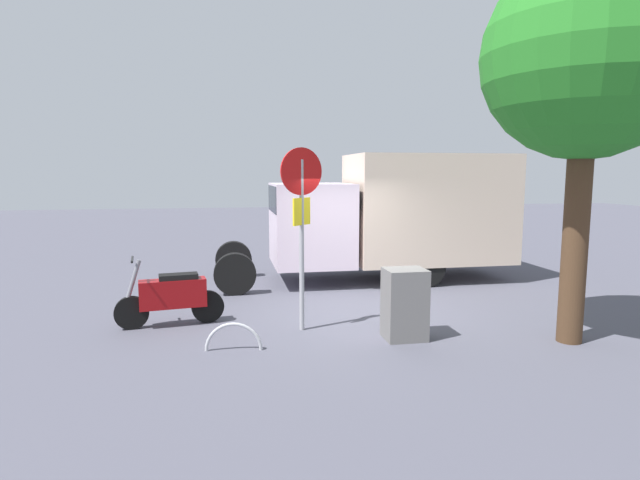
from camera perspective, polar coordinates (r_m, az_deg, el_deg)
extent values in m
plane|color=#4A4A56|center=(9.76, 4.42, -7.96)|extent=(60.00, 60.00, 0.00)
cylinder|color=black|center=(13.72, 8.70, -1.60)|extent=(0.90, 0.26, 0.90)
cylinder|color=black|center=(11.97, 11.67, -2.99)|extent=(0.90, 0.26, 0.90)
cylinder|color=black|center=(12.98, -9.60, -2.13)|extent=(0.90, 0.26, 0.90)
cylinder|color=black|center=(11.11, -9.45, -3.74)|extent=(0.90, 0.26, 0.90)
cube|color=beige|center=(12.84, 11.89, 3.51)|extent=(3.83, 2.23, 2.58)
cube|color=silver|center=(12.07, -1.03, 1.80)|extent=(1.82, 2.12, 1.90)
cube|color=black|center=(12.03, -1.04, 4.65)|extent=(1.84, 1.96, 0.60)
cylinder|color=black|center=(9.16, -20.24, -7.62)|extent=(0.57, 0.18, 0.56)
cylinder|color=black|center=(9.21, -12.39, -7.24)|extent=(0.57, 0.18, 0.56)
cube|color=maroon|center=(9.10, -16.05, -5.73)|extent=(1.13, 0.47, 0.48)
cube|color=black|center=(9.05, -15.48, -4.03)|extent=(0.67, 0.37, 0.12)
cylinder|color=slate|center=(9.04, -20.08, -4.23)|extent=(0.29, 0.11, 0.69)
cylinder|color=black|center=(8.97, -20.18, -2.04)|extent=(0.12, 0.55, 0.04)
cylinder|color=#9E9EA3|center=(8.34, -2.06, -0.72)|extent=(0.08, 0.08, 2.81)
cylinder|color=red|center=(8.24, -2.08, 7.64)|extent=(0.71, 0.32, 0.76)
cube|color=yellow|center=(8.26, -2.06, 3.20)|extent=(0.33, 0.33, 0.44)
cylinder|color=#47301E|center=(8.64, 26.56, 0.17)|extent=(0.37, 0.37, 3.23)
sphere|color=#247722|center=(8.75, 27.62, 17.78)|extent=(3.01, 3.01, 3.01)
cube|color=slate|center=(8.18, 9.40, -7.04)|extent=(0.64, 0.55, 1.11)
torus|color=#B7B7BC|center=(7.81, -9.59, -12.02)|extent=(0.85, 0.17, 0.85)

